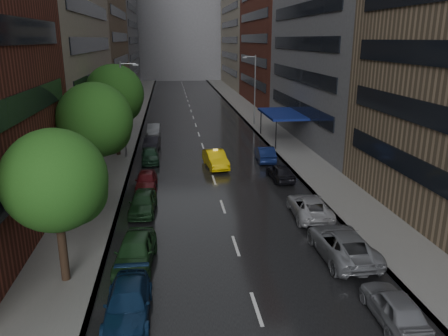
{
  "coord_description": "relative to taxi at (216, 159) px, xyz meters",
  "views": [
    {
      "loc": [
        -3.41,
        -11.97,
        11.16
      ],
      "look_at": [
        0.0,
        15.3,
        3.0
      ],
      "focal_mm": 35.0,
      "sensor_mm": 36.0,
      "label": 1
    }
  ],
  "objects": [
    {
      "name": "parked_cars_left",
      "position": [
        -5.93,
        -6.11,
        -0.05
      ],
      "size": [
        2.28,
        40.47,
        1.6
      ],
      "color": "#10284B",
      "rests_on": "ground"
    },
    {
      "name": "awning",
      "position": [
        8.45,
        9.28,
        2.37
      ],
      "size": [
        4.0,
        8.0,
        3.12
      ],
      "color": "navy",
      "rests_on": "sidewalk_right"
    },
    {
      "name": "parked_cars_right",
      "position": [
        4.87,
        -12.35,
        -0.05
      ],
      "size": [
        2.58,
        28.99,
        1.53
      ],
      "color": "slate",
      "rests_on": "ground"
    },
    {
      "name": "buildings_right",
      "position": [
        14.47,
        30.98,
        14.27
      ],
      "size": [
        8.05,
        109.1,
        36.0
      ],
      "color": "#937A5B",
      "rests_on": "ground"
    },
    {
      "name": "tree_near",
      "position": [
        -9.13,
        -18.45,
        4.33
      ],
      "size": [
        4.67,
        4.67,
        7.45
      ],
      "color": "#382619",
      "rests_on": "ground"
    },
    {
      "name": "road",
      "position": [
        -0.53,
        24.28,
        -0.76
      ],
      "size": [
        14.0,
        140.0,
        0.01
      ],
      "primitive_type": "cube",
      "color": "black",
      "rests_on": "ground"
    },
    {
      "name": "taxi",
      "position": [
        0.0,
        0.0,
        0.0
      ],
      "size": [
        2.16,
        4.8,
        1.53
      ],
      "primitive_type": "imported",
      "rotation": [
        0.0,
        0.0,
        0.12
      ],
      "color": "yellow",
      "rests_on": "ground"
    },
    {
      "name": "sidewalk_left",
      "position": [
        -9.53,
        24.28,
        -0.69
      ],
      "size": [
        4.0,
        140.0,
        0.15
      ],
      "primitive_type": "cube",
      "color": "gray",
      "rests_on": "ground"
    },
    {
      "name": "building_far",
      "position": [
        -0.53,
        92.28,
        15.24
      ],
      "size": [
        40.0,
        14.0,
        32.0
      ],
      "primitive_type": "cube",
      "color": "slate",
      "rests_on": "ground"
    },
    {
      "name": "street_lamp_left",
      "position": [
        -8.25,
        4.28,
        4.12
      ],
      "size": [
        1.74,
        0.22,
        9.0
      ],
      "color": "gray",
      "rests_on": "sidewalk_left"
    },
    {
      "name": "street_lamp_right",
      "position": [
        7.19,
        19.28,
        4.12
      ],
      "size": [
        1.74,
        0.22,
        9.0
      ],
      "color": "gray",
      "rests_on": "sidewalk_right"
    },
    {
      "name": "buildings_left",
      "position": [
        -15.53,
        33.07,
        15.22
      ],
      "size": [
        8.0,
        108.0,
        38.0
      ],
      "color": "maroon",
      "rests_on": "ground"
    },
    {
      "name": "tree_far",
      "position": [
        -9.13,
        5.15,
        5.34
      ],
      "size": [
        5.59,
        5.59,
        8.91
      ],
      "color": "#382619",
      "rests_on": "ground"
    },
    {
      "name": "sidewalk_right",
      "position": [
        8.47,
        24.28,
        -0.69
      ],
      "size": [
        4.0,
        140.0,
        0.15
      ],
      "primitive_type": "cube",
      "color": "gray",
      "rests_on": "ground"
    },
    {
      "name": "tree_mid",
      "position": [
        -9.13,
        -6.87,
        4.96
      ],
      "size": [
        5.25,
        5.25,
        8.36
      ],
      "color": "#382619",
      "rests_on": "ground"
    }
  ]
}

